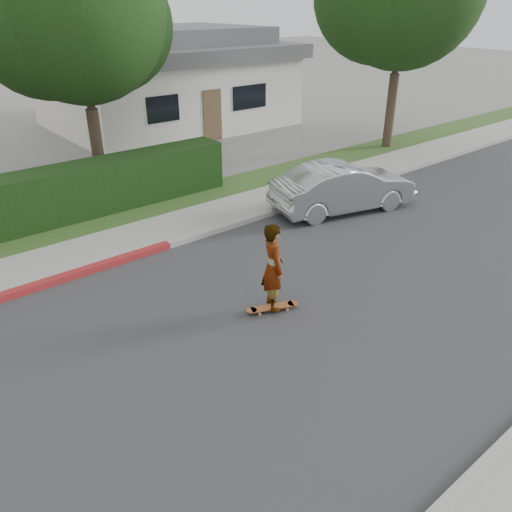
% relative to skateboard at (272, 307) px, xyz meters
% --- Properties ---
extents(ground, '(120.00, 120.00, 0.00)m').
position_rel_skateboard_xyz_m(ground, '(-1.14, -0.40, -0.09)').
color(ground, slate).
rests_on(ground, ground).
extents(road, '(60.00, 8.00, 0.01)m').
position_rel_skateboard_xyz_m(road, '(-1.14, -0.40, -0.09)').
color(road, '#2D2D30').
rests_on(road, ground).
extents(curb_near, '(60.00, 0.20, 0.15)m').
position_rel_skateboard_xyz_m(curb_near, '(-1.14, -4.50, -0.02)').
color(curb_near, '#9E9E99').
rests_on(curb_near, ground).
extents(curb_far, '(60.00, 0.20, 0.15)m').
position_rel_skateboard_xyz_m(curb_far, '(-1.14, 3.70, -0.02)').
color(curb_far, '#9E9E99').
rests_on(curb_far, ground).
extents(sidewalk_far, '(60.00, 1.60, 0.12)m').
position_rel_skateboard_xyz_m(sidewalk_far, '(-1.14, 4.60, -0.03)').
color(sidewalk_far, gray).
rests_on(sidewalk_far, ground).
extents(planting_strip, '(60.00, 1.60, 0.10)m').
position_rel_skateboard_xyz_m(planting_strip, '(-1.14, 6.20, -0.04)').
color(planting_strip, '#2D4C1E').
rests_on(planting_strip, ground).
extents(tree_center, '(5.66, 4.84, 7.44)m').
position_rel_skateboard_xyz_m(tree_center, '(0.34, 8.78, 4.81)').
color(tree_center, '#33261C').
rests_on(tree_center, ground).
extents(house, '(10.60, 8.60, 4.30)m').
position_rel_skateboard_xyz_m(house, '(6.86, 15.59, 2.01)').
color(house, beige).
rests_on(house, ground).
extents(skateboard, '(1.04, 0.59, 0.10)m').
position_rel_skateboard_xyz_m(skateboard, '(0.00, 0.00, 0.00)').
color(skateboard, orange).
rests_on(skateboard, ground).
extents(skateboarder, '(0.62, 0.74, 1.72)m').
position_rel_skateboard_xyz_m(skateboarder, '(0.00, 0.00, 0.88)').
color(skateboarder, white).
rests_on(skateboarder, skateboard).
extents(car_silver, '(4.34, 2.45, 1.36)m').
position_rel_skateboard_xyz_m(car_silver, '(4.97, 2.72, 0.59)').
color(car_silver, '#B0B3B8').
rests_on(car_silver, ground).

